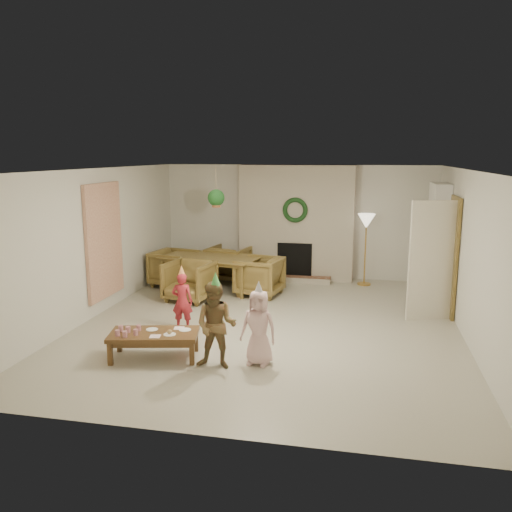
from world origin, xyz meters
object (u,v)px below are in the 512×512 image
(dining_chair_near, at_px, (189,281))
(child_pink, at_px, (259,327))
(dining_table, at_px, (210,273))
(dining_chair_right, at_px, (259,276))
(dining_chair_far, at_px, (228,263))
(child_plaid, at_px, (216,325))
(dining_chair_left, at_px, (174,268))
(coffee_table_top, at_px, (154,334))
(child_red, at_px, (182,301))

(dining_chair_near, relative_size, child_pink, 0.83)
(dining_table, xyz_separation_m, dining_chair_right, (1.06, -0.20, 0.04))
(dining_table, bearing_deg, dining_chair_right, 0.00)
(dining_chair_far, xyz_separation_m, child_plaid, (1.06, -4.63, 0.19))
(dining_chair_far, bearing_deg, child_plaid, 113.49)
(dining_table, bearing_deg, dining_chair_left, 180.00)
(dining_chair_near, height_order, coffee_table_top, dining_chair_near)
(dining_chair_far, distance_m, dining_chair_right, 1.38)
(dining_chair_far, height_order, child_pink, child_pink)
(dining_chair_far, relative_size, dining_chair_left, 1.00)
(child_pink, bearing_deg, child_plaid, -145.94)
(dining_table, relative_size, dining_chair_left, 2.34)
(dining_chair_right, distance_m, child_pink, 3.43)
(coffee_table_top, bearing_deg, dining_chair_near, 86.91)
(child_red, relative_size, child_pink, 0.91)
(dining_chair_right, xyz_separation_m, child_red, (-0.78, -2.25, 0.08))
(coffee_table_top, relative_size, child_red, 1.29)
(dining_chair_far, height_order, dining_chair_right, same)
(dining_chair_right, bearing_deg, child_plaid, 13.17)
(child_plaid, relative_size, child_pink, 1.13)
(dining_chair_near, xyz_separation_m, dining_chair_right, (1.22, 0.65, 0.00))
(child_pink, bearing_deg, dining_chair_far, 119.60)
(dining_table, distance_m, coffee_table_top, 3.66)
(dining_chair_far, relative_size, coffee_table_top, 0.70)
(dining_chair_far, height_order, child_red, child_red)
(dining_chair_right, relative_size, child_red, 0.91)
(dining_chair_near, bearing_deg, coffee_table_top, -70.16)
(dining_chair_near, bearing_deg, dining_table, 90.00)
(dining_chair_near, height_order, child_red, child_red)
(coffee_table_top, relative_size, child_plaid, 1.04)
(dining_chair_near, xyz_separation_m, child_pink, (1.89, -2.71, 0.12))
(child_red, bearing_deg, dining_table, -88.72)
(dining_chair_right, bearing_deg, dining_table, -90.00)
(dining_chair_left, relative_size, child_pink, 0.83)
(dining_chair_near, distance_m, child_red, 1.66)
(child_red, bearing_deg, child_plaid, 120.03)
(dining_table, height_order, dining_chair_left, dining_chair_left)
(dining_chair_left, distance_m, child_pink, 4.52)
(dining_chair_right, xyz_separation_m, coffee_table_top, (-0.76, -3.45, -0.04))
(dining_chair_near, height_order, dining_chair_far, same)
(child_red, bearing_deg, dining_chair_near, -79.99)
(dining_chair_left, relative_size, child_plaid, 0.73)
(dining_chair_near, xyz_separation_m, dining_chair_left, (-0.69, 1.00, 0.00))
(dining_chair_left, height_order, coffee_table_top, dining_chair_left)
(dining_chair_left, bearing_deg, child_plaid, -141.78)
(dining_chair_near, bearing_deg, child_plaid, -54.32)
(child_red, relative_size, child_plaid, 0.80)
(dining_chair_left, bearing_deg, child_pink, -134.69)
(dining_table, distance_m, dining_chair_right, 1.08)
(dining_chair_right, height_order, child_plaid, child_plaid)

